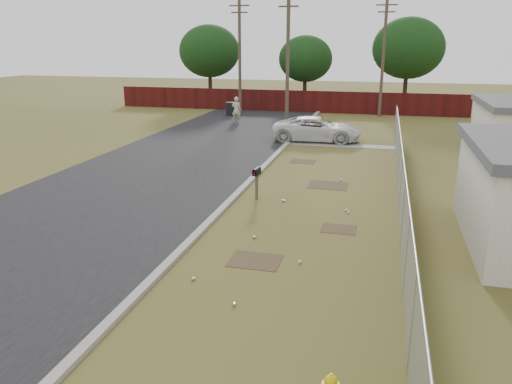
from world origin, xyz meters
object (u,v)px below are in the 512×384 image
(mailbox, at_px, (257,174))
(pickup_truck, at_px, (317,129))
(trash_bin, at_px, (230,109))
(pedestrian, at_px, (236,110))

(mailbox, height_order, pickup_truck, pickup_truck)
(mailbox, xyz_separation_m, pickup_truck, (0.66, 12.09, -0.25))
(mailbox, xyz_separation_m, trash_bin, (-7.59, 21.11, -0.43))
(mailbox, distance_m, trash_bin, 22.44)
(pickup_truck, xyz_separation_m, pedestrian, (-6.71, 5.67, 0.22))
(pickup_truck, bearing_deg, trash_bin, 39.49)
(mailbox, relative_size, trash_bin, 1.15)
(pickup_truck, bearing_deg, mailbox, 173.92)
(pedestrian, xyz_separation_m, trash_bin, (-1.54, 3.35, -0.40))
(mailbox, bearing_deg, trash_bin, 109.77)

